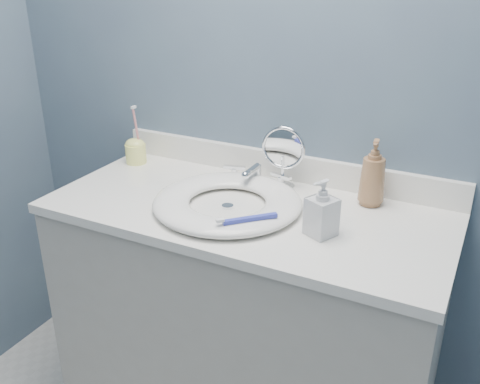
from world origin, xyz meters
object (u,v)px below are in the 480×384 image
Objects in this scene: soap_bottle_clear at (322,208)px; toothbrush_holder at (136,150)px; soap_bottle_amber at (373,173)px; makeup_mirror at (283,155)px.

soap_bottle_clear is 0.74× the size of toothbrush_holder.
soap_bottle_amber is at bearing 2.09° from toothbrush_holder.
soap_bottle_clear is 0.82m from toothbrush_holder.
makeup_mirror is 0.57m from toothbrush_holder.
soap_bottle_amber is 0.86m from toothbrush_holder.
makeup_mirror is 0.98× the size of toothbrush_holder.
toothbrush_holder is (-0.86, -0.03, -0.05)m from soap_bottle_amber.
makeup_mirror reaches higher than soap_bottle_clear.
soap_bottle_amber reaches higher than soap_bottle_clear.
toothbrush_holder is at bearing 176.10° from makeup_mirror.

